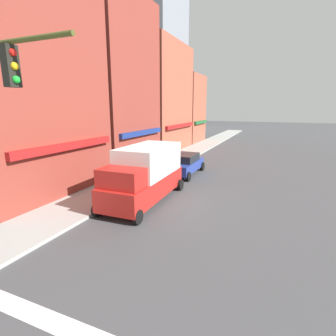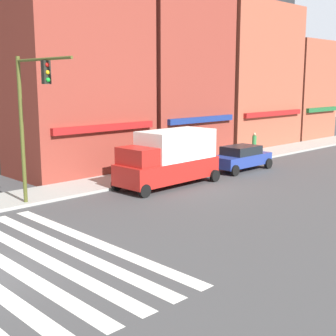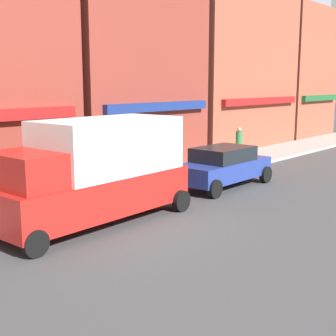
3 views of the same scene
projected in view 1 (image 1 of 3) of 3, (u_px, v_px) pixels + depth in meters
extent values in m
cube|color=maroon|center=(28.00, 92.00, 14.88)|extent=(8.45, 5.00, 11.90)
cube|color=maroon|center=(68.00, 146.00, 14.53)|extent=(7.19, 0.30, 0.40)
cube|color=maroon|center=(114.00, 85.00, 22.26)|extent=(7.79, 5.00, 13.89)
cube|color=navy|center=(142.00, 133.00, 22.14)|extent=(6.62, 0.30, 0.40)
cube|color=#9E4C38|center=(160.00, 99.00, 30.66)|extent=(9.57, 5.00, 12.17)
cube|color=maroon|center=(180.00, 126.00, 30.33)|extent=(8.14, 0.30, 0.40)
cube|color=#9E4C38|center=(184.00, 109.00, 38.40)|extent=(6.43, 5.00, 9.59)
cube|color=#1E592D|center=(201.00, 122.00, 37.79)|extent=(5.46, 0.30, 0.40)
cube|color=gray|center=(147.00, 7.00, 61.52)|extent=(16.17, 15.22, 56.34)
cylinder|color=#474C1E|center=(1.00, 43.00, 6.10)|extent=(0.12, 4.31, 0.12)
cube|color=black|center=(11.00, 66.00, 6.14)|extent=(0.32, 0.24, 0.95)
sphere|color=red|center=(13.00, 52.00, 6.02)|extent=(0.18, 0.18, 0.18)
sphere|color=#EAAD14|center=(15.00, 66.00, 6.09)|extent=(0.18, 0.18, 0.18)
sphere|color=green|center=(16.00, 80.00, 6.15)|extent=(0.18, 0.18, 0.18)
cube|color=#B21E19|center=(144.00, 186.00, 14.36)|extent=(6.26, 2.36, 1.10)
cube|color=silver|center=(149.00, 160.00, 14.61)|extent=(4.40, 2.31, 1.60)
cube|color=#B21E19|center=(124.00, 177.00, 12.36)|extent=(1.79, 2.14, 0.90)
cylinder|color=black|center=(97.00, 210.00, 12.50)|extent=(0.68, 0.22, 0.68)
cylinder|color=black|center=(138.00, 217.00, 11.65)|extent=(0.68, 0.22, 0.68)
cylinder|color=black|center=(149.00, 181.00, 17.32)|extent=(0.68, 0.22, 0.68)
cylinder|color=black|center=(180.00, 185.00, 16.47)|extent=(0.68, 0.22, 0.68)
cube|color=navy|center=(185.00, 166.00, 20.31)|extent=(4.40, 1.81, 0.70)
cube|color=black|center=(185.00, 158.00, 20.17)|extent=(2.42, 1.66, 0.55)
cylinder|color=black|center=(165.00, 174.00, 19.13)|extent=(0.68, 0.22, 0.68)
cylinder|color=black|center=(188.00, 177.00, 18.44)|extent=(0.68, 0.22, 0.68)
cylinder|color=black|center=(182.00, 164.00, 22.34)|extent=(0.68, 0.22, 0.68)
cylinder|color=black|center=(202.00, 166.00, 21.65)|extent=(0.68, 0.22, 0.68)
cylinder|color=#23232D|center=(126.00, 180.00, 16.79)|extent=(0.26, 0.26, 0.85)
cylinder|color=slate|center=(126.00, 168.00, 16.62)|extent=(0.32, 0.32, 0.70)
sphere|color=tan|center=(125.00, 161.00, 16.51)|extent=(0.22, 0.22, 0.22)
cylinder|color=#23232D|center=(179.00, 155.00, 25.36)|extent=(0.26, 0.26, 0.85)
cylinder|color=#2D7A3D|center=(179.00, 147.00, 25.18)|extent=(0.32, 0.32, 0.70)
sphere|color=tan|center=(179.00, 142.00, 25.08)|extent=(0.22, 0.22, 0.22)
cylinder|color=#23232D|center=(146.00, 165.00, 21.02)|extent=(0.26, 0.26, 0.85)
cylinder|color=silver|center=(146.00, 156.00, 20.84)|extent=(0.32, 0.32, 0.70)
sphere|color=tan|center=(146.00, 150.00, 20.74)|extent=(0.22, 0.22, 0.22)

